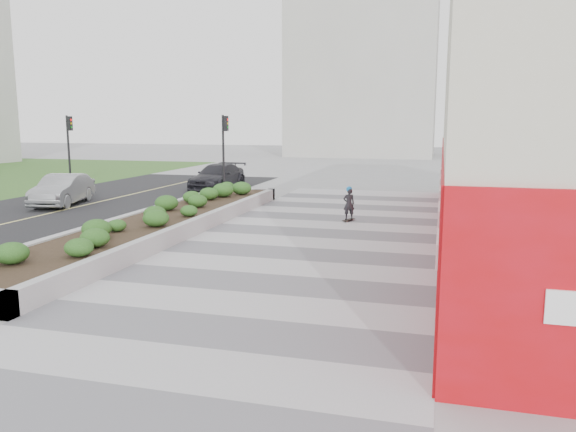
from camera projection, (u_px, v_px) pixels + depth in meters
name	position (u px, v px, depth m)	size (l,w,h in m)	color
ground	(239.00, 307.00, 11.72)	(160.00, 160.00, 0.00)	gray
walkway	(279.00, 271.00, 14.57)	(8.00, 36.00, 0.01)	#A8A8AD
building	(542.00, 117.00, 17.79)	(6.04, 24.08, 8.00)	beige
planter	(161.00, 220.00, 19.74)	(3.00, 18.00, 0.90)	#9E9EA0
street	(8.00, 223.00, 21.50)	(10.00, 40.00, 0.00)	black
traffic_signal_near	(224.00, 142.00, 29.79)	(0.33, 0.28, 4.20)	black
traffic_signal_far	(69.00, 141.00, 31.71)	(0.33, 0.28, 4.20)	black
distant_bldg_north_l	(364.00, 67.00, 63.70)	(16.00, 12.00, 20.00)	#ADAAA3
distant_bldg_north_r	(548.00, 48.00, 62.93)	(14.00, 10.00, 24.00)	#ADAAA3
manhole_cover	(298.00, 272.00, 14.45)	(0.44, 0.44, 0.01)	#595654
skateboarder	(349.00, 204.00, 21.76)	(0.53, 0.75, 1.38)	beige
car_silver	(62.00, 190.00, 26.06)	(1.51, 4.34, 1.43)	#94979B
car_dark	(218.00, 177.00, 32.39)	(2.00, 4.93, 1.43)	black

